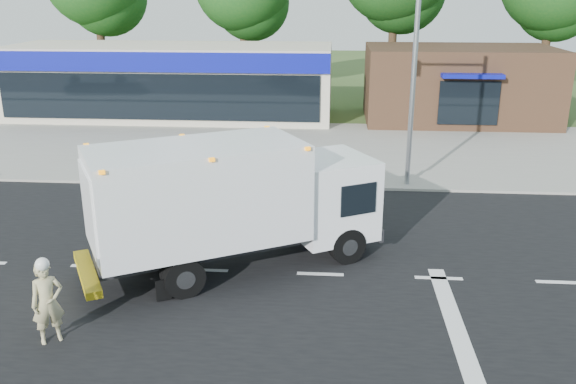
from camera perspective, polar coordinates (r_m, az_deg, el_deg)
name	(u,v)px	position (r m, az deg, el deg)	size (l,w,h in m)	color
ground	(320,275)	(15.82, 3.04, -7.73)	(120.00, 120.00, 0.00)	#385123
road_asphalt	(320,274)	(15.82, 3.04, -7.71)	(60.00, 14.00, 0.02)	black
sidewalk	(326,178)	(23.44, 3.58, 1.29)	(60.00, 2.40, 0.12)	gray
parking_apron	(328,143)	(29.04, 3.79, 4.57)	(60.00, 9.00, 0.02)	gray
lane_markings	(376,301)	(14.65, 8.27, -10.10)	(55.20, 7.00, 0.01)	silver
ems_box_truck	(231,197)	(15.50, -5.40, -0.48)	(7.87, 5.78, 3.41)	black
emergency_worker	(47,301)	(13.54, -21.60, -9.48)	(0.78, 0.73, 1.89)	tan
retail_strip_mall	(172,81)	(35.70, -10.83, 10.18)	(18.00, 6.20, 4.00)	beige
brown_storefront	(458,84)	(35.18, 15.64, 9.69)	(10.00, 6.70, 4.00)	#382316
traffic_signal_pole	(396,51)	(21.99, 10.11, 12.85)	(3.51, 0.25, 8.00)	gray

